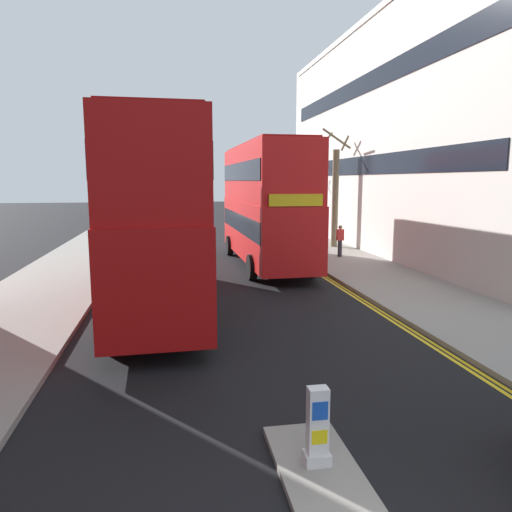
{
  "coord_description": "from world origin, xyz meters",
  "views": [
    {
      "loc": [
        -1.89,
        -2.68,
        3.99
      ],
      "look_at": [
        0.5,
        11.0,
        1.8
      ],
      "focal_mm": 33.68,
      "sensor_mm": 36.0,
      "label": 1
    }
  ],
  "objects_px": {
    "pedestrian_far": "(340,240)",
    "double_decker_bus_oncoming": "(265,201)",
    "keep_left_bollard": "(317,429)",
    "double_decker_bus_away": "(154,212)"
  },
  "relations": [
    {
      "from": "double_decker_bus_oncoming",
      "to": "keep_left_bollard",
      "type": "bearing_deg",
      "value": -98.45
    },
    {
      "from": "keep_left_bollard",
      "to": "pedestrian_far",
      "type": "relative_size",
      "value": 0.69
    },
    {
      "from": "keep_left_bollard",
      "to": "double_decker_bus_oncoming",
      "type": "xyz_separation_m",
      "value": [
        2.42,
        16.31,
        2.42
      ]
    },
    {
      "from": "pedestrian_far",
      "to": "keep_left_bollard",
      "type": "bearing_deg",
      "value": -110.67
    },
    {
      "from": "keep_left_bollard",
      "to": "double_decker_bus_away",
      "type": "distance_m",
      "value": 9.85
    },
    {
      "from": "double_decker_bus_away",
      "to": "pedestrian_far",
      "type": "relative_size",
      "value": 6.71
    },
    {
      "from": "keep_left_bollard",
      "to": "double_decker_bus_oncoming",
      "type": "height_order",
      "value": "double_decker_bus_oncoming"
    },
    {
      "from": "keep_left_bollard",
      "to": "pedestrian_far",
      "type": "distance_m",
      "value": 18.34
    },
    {
      "from": "double_decker_bus_away",
      "to": "pedestrian_far",
      "type": "distance_m",
      "value": 12.1
    },
    {
      "from": "pedestrian_far",
      "to": "double_decker_bus_oncoming",
      "type": "bearing_deg",
      "value": -168.14
    }
  ]
}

